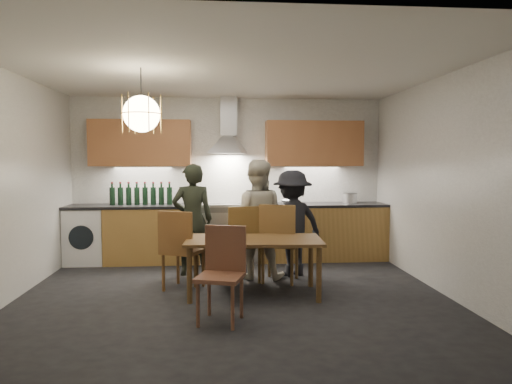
{
  "coord_description": "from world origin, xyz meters",
  "views": [
    {
      "loc": [
        -0.16,
        -5.22,
        1.59
      ],
      "look_at": [
        0.3,
        0.4,
        1.2
      ],
      "focal_mm": 32.0,
      "sensor_mm": 36.0,
      "label": 1
    }
  ],
  "objects": [
    {
      "name": "chair_back_left",
      "position": [
        -0.64,
        0.32,
        0.56
      ],
      "size": [
        0.59,
        0.59,
        0.99
      ],
      "rotation": [
        0.0,
        0.0,
        2.72
      ],
      "color": "brown",
      "rests_on": "ground"
    },
    {
      "name": "mixing_bowl",
      "position": [
        0.95,
        1.85,
        0.94
      ],
      "size": [
        0.34,
        0.34,
        0.07
      ],
      "primitive_type": "imported",
      "rotation": [
        0.0,
        0.0,
        -0.17
      ],
      "color": "silver",
      "rests_on": "counter_run"
    },
    {
      "name": "stock_pot",
      "position": [
        1.96,
        2.0,
        0.98
      ],
      "size": [
        0.23,
        0.23,
        0.16
      ],
      "primitive_type": "cylinder",
      "rotation": [
        0.0,
        0.0,
        -0.02
      ],
      "color": "silver",
      "rests_on": "counter_run"
    },
    {
      "name": "person_left",
      "position": [
        -0.53,
        1.1,
        0.77
      ],
      "size": [
        0.6,
        0.43,
        1.55
      ],
      "primitive_type": "imported",
      "rotation": [
        0.0,
        0.0,
        3.26
      ],
      "color": "black",
      "rests_on": "ground"
    },
    {
      "name": "person_mid",
      "position": [
        0.34,
        0.87,
        0.8
      ],
      "size": [
        0.88,
        0.75,
        1.6
      ],
      "primitive_type": "imported",
      "rotation": [
        0.0,
        0.0,
        2.95
      ],
      "color": "beige",
      "rests_on": "ground"
    },
    {
      "name": "person_right",
      "position": [
        0.85,
        0.96,
        0.73
      ],
      "size": [
        1.08,
        0.86,
        1.46
      ],
      "primitive_type": "imported",
      "rotation": [
        0.0,
        0.0,
        3.54
      ],
      "color": "black",
      "rests_on": "ground"
    },
    {
      "name": "pendant_lamp",
      "position": [
        -1.0,
        -0.1,
        2.1
      ],
      "size": [
        0.43,
        0.43,
        0.7
      ],
      "color": "black",
      "rests_on": "ground"
    },
    {
      "name": "chair_front",
      "position": [
        -0.13,
        -0.74,
        0.54
      ],
      "size": [
        0.53,
        0.53,
        0.94
      ],
      "rotation": [
        0.0,
        0.0,
        -0.3
      ],
      "color": "brown",
      "rests_on": "ground"
    },
    {
      "name": "counter_run",
      "position": [
        0.02,
        1.95,
        0.45
      ],
      "size": [
        5.0,
        0.62,
        0.9
      ],
      "color": "tan",
      "rests_on": "ground"
    },
    {
      "name": "chair_back_mid",
      "position": [
        0.16,
        0.63,
        0.58
      ],
      "size": [
        0.53,
        0.53,
        1.01
      ],
      "rotation": [
        0.0,
        0.0,
        3.32
      ],
      "color": "brown",
      "rests_on": "ground"
    },
    {
      "name": "room_shell",
      "position": [
        0.0,
        0.0,
        1.71
      ],
      "size": [
        5.02,
        4.52,
        2.61
      ],
      "color": "white",
      "rests_on": "ground"
    },
    {
      "name": "dining_table",
      "position": [
        0.25,
        0.09,
        0.59
      ],
      "size": [
        1.63,
        0.89,
        0.67
      ],
      "rotation": [
        0.0,
        0.0,
        -0.06
      ],
      "color": "brown",
      "rests_on": "ground"
    },
    {
      "name": "wall_fixtures",
      "position": [
        0.0,
        2.07,
        1.87
      ],
      "size": [
        4.3,
        0.54,
        1.1
      ],
      "color": "#BC7848",
      "rests_on": "ground"
    },
    {
      "name": "wine_bottles",
      "position": [
        -1.37,
        1.98,
        1.08
      ],
      "size": [
        0.96,
        0.08,
        0.35
      ],
      "color": "black",
      "rests_on": "counter_run"
    },
    {
      "name": "ground",
      "position": [
        0.0,
        0.0,
        0.0
      ],
      "size": [
        5.0,
        5.0,
        0.0
      ],
      "primitive_type": "plane",
      "color": "black",
      "rests_on": "ground"
    },
    {
      "name": "range_stove",
      "position": [
        0.0,
        1.94,
        0.44
      ],
      "size": [
        0.9,
        0.6,
        0.92
      ],
      "color": "silver",
      "rests_on": "ground"
    },
    {
      "name": "chair_back_right",
      "position": [
        0.61,
        0.57,
        0.59
      ],
      "size": [
        0.59,
        0.59,
        1.03
      ],
      "rotation": [
        0.0,
        0.0,
        2.81
      ],
      "color": "brown",
      "rests_on": "ground"
    }
  ]
}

